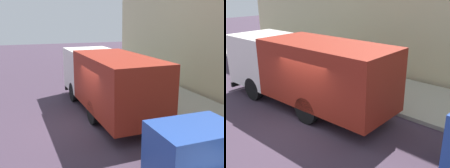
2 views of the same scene
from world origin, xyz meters
The scene contains 5 objects.
ground centered at (0.00, 0.00, 0.00)m, with size 80.00×80.00×0.00m, color #3F3041.
sidewalk centered at (5.11, 0.00, 0.08)m, with size 4.22×30.00×0.16m, color #ABA997.
large_utility_truck centered at (1.19, 1.38, 1.73)m, with size 2.90×8.57×3.01m.
pedestrian_walking centered at (5.48, 3.72, 1.06)m, with size 0.54×0.54×1.71m.
traffic_cone_orange centered at (3.75, 6.25, 0.50)m, with size 0.47×0.47×0.68m, color orange.
Camera 2 is at (-6.05, -7.35, 5.03)m, focal length 43.19 mm.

